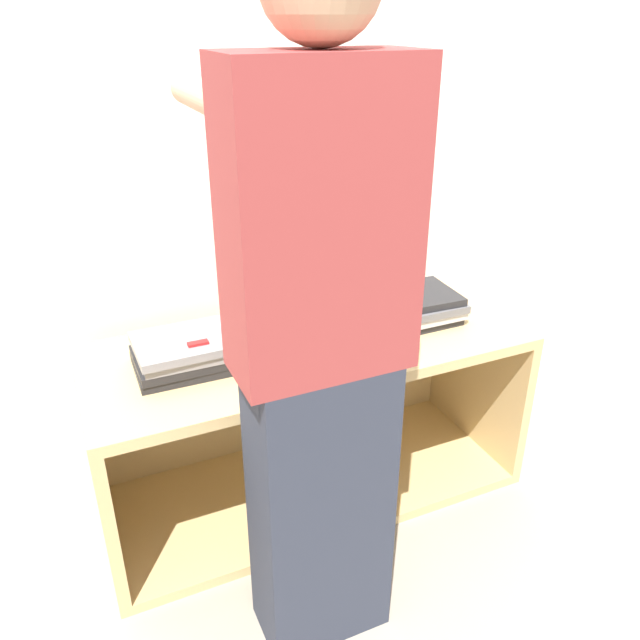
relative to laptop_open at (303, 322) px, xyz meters
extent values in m
plane|color=#9E9384|center=(0.00, -0.34, -0.65)|extent=(12.00, 12.00, 0.00)
cube|color=silver|center=(0.00, 0.35, 0.55)|extent=(8.00, 0.05, 2.40)
cube|color=tan|center=(0.00, -0.05, -0.07)|extent=(1.44, 0.59, 0.04)
cube|color=tan|center=(0.00, -0.05, -0.63)|extent=(1.44, 0.59, 0.04)
cube|color=tan|center=(-0.70, -0.05, -0.35)|extent=(0.04, 0.59, 0.53)
cube|color=tan|center=(0.70, -0.05, -0.35)|extent=(0.04, 0.59, 0.53)
cube|color=tan|center=(0.00, 0.23, -0.35)|extent=(1.37, 0.04, 0.53)
cube|color=gray|center=(0.00, -0.05, -0.04)|extent=(0.34, 0.23, 0.02)
cube|color=black|center=(0.00, -0.04, -0.03)|extent=(0.28, 0.12, 0.00)
cube|color=gray|center=(0.00, 0.10, 0.08)|extent=(0.34, 0.07, 0.22)
cube|color=black|center=(0.00, 0.10, 0.08)|extent=(0.30, 0.06, 0.19)
cube|color=#232326|center=(-0.38, -0.04, -0.04)|extent=(0.35, 0.23, 0.03)
cube|color=#232326|center=(-0.38, -0.04, -0.01)|extent=(0.34, 0.23, 0.03)
cube|color=gray|center=(-0.36, -0.05, 0.01)|extent=(0.34, 0.23, 0.03)
cube|color=gray|center=(-0.37, -0.05, 0.04)|extent=(0.35, 0.23, 0.03)
cube|color=#232326|center=(0.36, -0.04, -0.04)|extent=(0.34, 0.23, 0.03)
cube|color=#B7B7BC|center=(0.37, -0.05, -0.01)|extent=(0.34, 0.23, 0.03)
cube|color=slate|center=(0.37, -0.06, 0.01)|extent=(0.34, 0.23, 0.03)
cube|color=#232326|center=(0.37, -0.04, 0.04)|extent=(0.35, 0.24, 0.03)
cube|color=#2D3342|center=(-0.19, -0.56, -0.23)|extent=(0.34, 0.20, 0.84)
cube|color=#993838|center=(-0.19, -0.56, 0.52)|extent=(0.40, 0.20, 0.66)
cylinder|color=#DBAD89|center=(-0.35, -0.30, 0.75)|extent=(0.07, 0.32, 0.07)
cylinder|color=#DBAD89|center=(-0.03, -0.30, 0.75)|extent=(0.07, 0.32, 0.07)
cube|color=red|center=(-0.37, -0.11, 0.06)|extent=(0.06, 0.02, 0.01)
camera|label=1|loc=(-0.70, -1.70, 0.91)|focal=35.00mm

